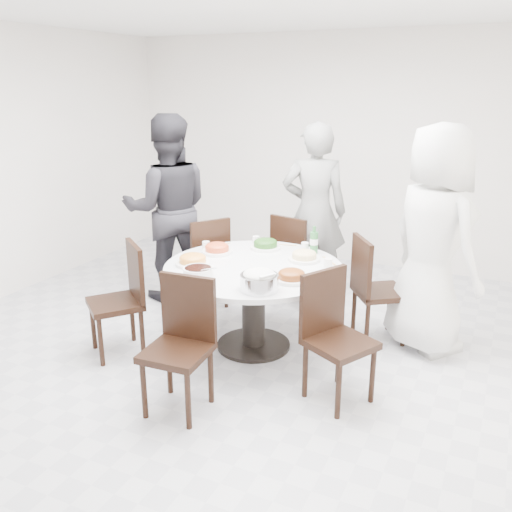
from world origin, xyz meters
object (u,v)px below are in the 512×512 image
at_px(beverage_bottle, 314,240).
at_px(chair_sw, 115,301).
at_px(diner_right, 433,241).
at_px(diner_left, 168,209).
at_px(soup_bowl, 198,272).
at_px(chair_n, 298,259).
at_px(chair_nw, 203,262).
at_px(rice_bowl, 259,282).
at_px(chair_se, 340,340).
at_px(chair_s, 176,349).
at_px(dining_table, 254,307).
at_px(diner_middle, 314,212).
at_px(chair_ne, 380,290).

bearing_deg(beverage_bottle, chair_sw, -139.52).
bearing_deg(diner_right, diner_left, 39.49).
bearing_deg(soup_bowl, chair_n, 80.66).
bearing_deg(chair_n, chair_nw, 44.92).
bearing_deg(diner_left, rice_bowl, 107.45).
bearing_deg(chair_sw, chair_n, 99.23).
relative_size(chair_sw, chair_se, 1.00).
distance_m(chair_n, chair_s, 2.22).
bearing_deg(dining_table, beverage_bottle, 58.02).
height_order(chair_nw, chair_s, same).
bearing_deg(rice_bowl, dining_table, 119.94).
relative_size(chair_n, soup_bowl, 3.98).
xyz_separation_m(diner_middle, beverage_bottle, (0.29, -0.82, -0.05)).
bearing_deg(diner_left, chair_s, 88.99).
height_order(chair_nw, beverage_bottle, beverage_bottle).
height_order(diner_middle, rice_bowl, diner_middle).
bearing_deg(soup_bowl, chair_nw, 119.33).
height_order(chair_se, beverage_bottle, beverage_bottle).
bearing_deg(diner_left, dining_table, 116.13).
distance_m(chair_nw, soup_bowl, 1.23).
distance_m(dining_table, beverage_bottle, 0.81).
distance_m(dining_table, chair_s, 1.10).
height_order(chair_s, diner_left, diner_left).
relative_size(diner_right, soup_bowl, 8.05).
distance_m(chair_ne, rice_bowl, 1.33).
xyz_separation_m(chair_nw, rice_bowl, (1.14, -1.09, 0.34)).
height_order(diner_middle, soup_bowl, diner_middle).
bearing_deg(diner_right, chair_sw, 68.50).
relative_size(chair_s, diner_left, 0.49).
distance_m(chair_sw, beverage_bottle, 1.80).
distance_m(chair_ne, chair_nw, 1.81).
bearing_deg(chair_nw, beverage_bottle, 119.64).
relative_size(diner_middle, beverage_bottle, 7.39).
bearing_deg(chair_ne, diner_middle, 15.41).
relative_size(chair_nw, diner_middle, 0.51).
height_order(chair_n, chair_nw, same).
xyz_separation_m(chair_s, soup_bowl, (-0.22, 0.67, 0.31)).
relative_size(dining_table, diner_left, 0.78).
bearing_deg(diner_right, dining_table, 66.33).
distance_m(chair_sw, diner_left, 1.42).
height_order(chair_sw, chair_se, same).
xyz_separation_m(dining_table, chair_ne, (0.95, 0.61, 0.10)).
bearing_deg(chair_se, diner_middle, 53.18).
distance_m(chair_se, diner_right, 1.31).
bearing_deg(chair_sw, diner_middle, 100.62).
height_order(chair_nw, rice_bowl, chair_nw).
xyz_separation_m(chair_s, diner_right, (1.40, 1.75, 0.49)).
bearing_deg(diner_right, beverage_bottle, 46.63).
relative_size(chair_se, diner_middle, 0.51).
distance_m(diner_middle, diner_left, 1.52).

